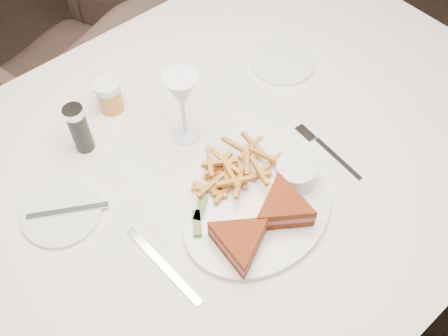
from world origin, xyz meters
The scene contains 4 objects.
ground centered at (0.00, 0.00, 0.00)m, with size 5.00×5.00×0.00m, color black.
table centered at (0.31, -0.21, 0.38)m, with size 1.53×1.02×0.75m, color white.
chair_far centered at (0.28, 0.71, 0.34)m, with size 0.67×0.63×0.69m, color #48342C.
table_setting centered at (0.31, -0.27, 0.79)m, with size 0.78×0.59×0.18m.
Camera 1 is at (-0.00, -0.74, 1.62)m, focal length 40.00 mm.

